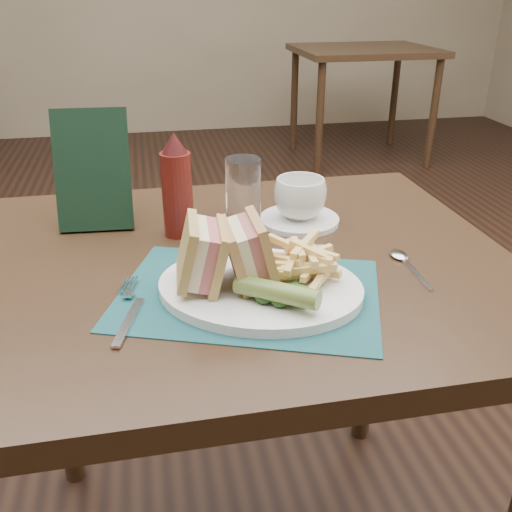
{
  "coord_description": "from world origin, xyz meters",
  "views": [
    {
      "loc": [
        -0.14,
        -1.34,
        1.17
      ],
      "look_at": [
        0.01,
        -0.6,
        0.8
      ],
      "focal_mm": 40.0,
      "sensor_mm": 36.0,
      "label": 1
    }
  ],
  "objects": [
    {
      "name": "check_presenter",
      "position": [
        -0.24,
        -0.31,
        0.86
      ],
      "size": [
        0.14,
        0.09,
        0.21
      ],
      "primitive_type": "cube",
      "rotation": [
        -0.31,
        0.0,
        -0.07
      ],
      "color": "black",
      "rests_on": "table_main"
    },
    {
      "name": "ketchup_bottle",
      "position": [
        -0.09,
        -0.39,
        0.84
      ],
      "size": [
        0.07,
        0.07,
        0.19
      ],
      "primitive_type": null,
      "rotation": [
        0.0,
        0.0,
        -0.43
      ],
      "color": "#50120D",
      "rests_on": "table_main"
    },
    {
      "name": "sandwich_half_a",
      "position": [
        -0.1,
        -0.61,
        0.82
      ],
      "size": [
        0.08,
        0.1,
        0.1
      ],
      "primitive_type": null,
      "rotation": [
        0.0,
        0.24,
        -0.06
      ],
      "color": "tan",
      "rests_on": "plate"
    },
    {
      "name": "table_main",
      "position": [
        0.0,
        -0.5,
        0.38
      ],
      "size": [
        0.9,
        0.75,
        0.75
      ],
      "primitive_type": null,
      "color": "black",
      "rests_on": "ground"
    },
    {
      "name": "pickle_spear",
      "position": [
        0.02,
        -0.69,
        0.79
      ],
      "size": [
        0.11,
        0.1,
        0.03
      ],
      "primitive_type": "cylinder",
      "rotation": [
        1.54,
        0.0,
        0.91
      ],
      "color": "#566F2A",
      "rests_on": "plate"
    },
    {
      "name": "spoon",
      "position": [
        0.26,
        -0.6,
        0.76
      ],
      "size": [
        0.04,
        0.15,
        0.01
      ],
      "primitive_type": null,
      "rotation": [
        0.0,
        0.0,
        -0.03
      ],
      "color": "silver",
      "rests_on": "table_main"
    },
    {
      "name": "table_bg_right",
      "position": [
        1.35,
        2.45,
        0.38
      ],
      "size": [
        0.9,
        0.75,
        0.75
      ],
      "primitive_type": null,
      "color": "black",
      "rests_on": "ground"
    },
    {
      "name": "drinking_glass",
      "position": [
        0.03,
        -0.37,
        0.81
      ],
      "size": [
        0.07,
        0.07,
        0.13
      ],
      "primitive_type": "cylinder",
      "rotation": [
        0.0,
        0.0,
        -0.1
      ],
      "color": "white",
      "rests_on": "table_main"
    },
    {
      "name": "fork",
      "position": [
        -0.18,
        -0.64,
        0.76
      ],
      "size": [
        0.08,
        0.17,
        0.01
      ],
      "primitive_type": null,
      "rotation": [
        0.0,
        0.0,
        -0.28
      ],
      "color": "silver",
      "rests_on": "placemat"
    },
    {
      "name": "placemat",
      "position": [
        -0.01,
        -0.62,
        0.75
      ],
      "size": [
        0.44,
        0.38,
        0.0
      ],
      "primitive_type": "cube",
      "rotation": [
        0.0,
        0.0,
        -0.35
      ],
      "color": "#174649",
      "rests_on": "table_main"
    },
    {
      "name": "sandwich_half_b",
      "position": [
        -0.03,
        -0.62,
        0.82
      ],
      "size": [
        0.08,
        0.1,
        0.1
      ],
      "primitive_type": null,
      "rotation": [
        0.0,
        -0.24,
        0.0
      ],
      "color": "tan",
      "rests_on": "plate"
    },
    {
      "name": "fries_pile",
      "position": [
        0.07,
        -0.62,
        0.8
      ],
      "size": [
        0.18,
        0.2,
        0.06
      ],
      "primitive_type": null,
      "color": "#E9C574",
      "rests_on": "plate"
    },
    {
      "name": "floor",
      "position": [
        0.0,
        0.0,
        0.0
      ],
      "size": [
        7.0,
        7.0,
        0.0
      ],
      "primitive_type": "plane",
      "color": "black",
      "rests_on": "ground"
    },
    {
      "name": "plate",
      "position": [
        0.01,
        -0.63,
        0.76
      ],
      "size": [
        0.37,
        0.34,
        0.01
      ],
      "primitive_type": null,
      "rotation": [
        0.0,
        0.0,
        -0.4
      ],
      "color": "white",
      "rests_on": "placemat"
    },
    {
      "name": "wall_back",
      "position": [
        0.0,
        3.5,
        0.0
      ],
      "size": [
        6.0,
        0.0,
        6.0
      ],
      "primitive_type": "plane",
      "rotation": [
        1.57,
        0.0,
        0.0
      ],
      "color": "gray",
      "rests_on": "ground"
    },
    {
      "name": "saucer",
      "position": [
        0.13,
        -0.38,
        0.76
      ],
      "size": [
        0.18,
        0.18,
        0.01
      ],
      "primitive_type": "cylinder",
      "rotation": [
        0.0,
        0.0,
        -0.2
      ],
      "color": "white",
      "rests_on": "table_main"
    },
    {
      "name": "kale_garnish",
      "position": [
        0.02,
        -0.68,
        0.78
      ],
      "size": [
        0.11,
        0.08,
        0.03
      ],
      "primitive_type": null,
      "color": "#153312",
      "rests_on": "plate"
    },
    {
      "name": "coffee_cup",
      "position": [
        0.13,
        -0.38,
        0.8
      ],
      "size": [
        0.13,
        0.13,
        0.08
      ],
      "primitive_type": "imported",
      "rotation": [
        0.0,
        0.0,
        0.39
      ],
      "color": "white",
      "rests_on": "saucer"
    }
  ]
}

